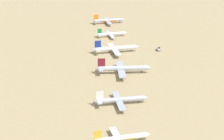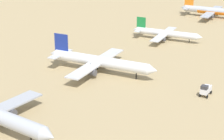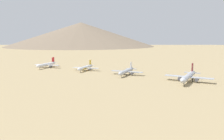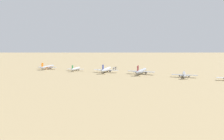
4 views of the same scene
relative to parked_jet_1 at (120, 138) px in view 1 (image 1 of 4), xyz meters
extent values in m
plane|color=tan|center=(16.74, 99.11, -3.26)|extent=(1835.59, 1835.59, 0.00)
cylinder|color=silver|center=(0.27, 0.03, 0.13)|extent=(29.18, 5.78, 3.06)
cone|color=silver|center=(16.00, 1.51, 0.13)|extent=(2.85, 3.23, 3.00)
cube|color=gold|center=(-12.41, -1.17, 3.71)|extent=(4.44, 0.70, 5.64)
cube|color=silver|center=(-0.94, -0.09, -0.41)|extent=(6.60, 27.67, 0.36)
cylinder|color=#4C4C54|center=(-0.75, 4.79, -1.52)|extent=(3.55, 2.17, 1.85)
cylinder|color=black|center=(11.25, 1.06, -1.72)|extent=(0.35, 0.35, 3.08)
cylinder|color=black|center=(-1.94, 1.92, -1.72)|extent=(0.35, 0.35, 3.08)
cylinder|color=gold|center=(0.27, 0.03, -0.10)|extent=(16.18, 4.56, 3.07)
cylinder|color=#B2B7C1|center=(8.92, 47.18, 0.38)|extent=(31.23, 3.63, 3.29)
cone|color=#B2B7C1|center=(25.90, 47.37, 0.38)|extent=(2.81, 3.26, 3.23)
cone|color=#B2B7C1|center=(-7.89, 47.00, 0.38)|extent=(2.46, 2.99, 2.96)
cube|color=white|center=(-4.77, 47.03, 4.24)|extent=(4.77, 0.36, 6.07)
cube|color=#A4A8B2|center=(-5.29, 47.03, 0.71)|extent=(2.89, 10.43, 0.31)
cube|color=#A4A8B2|center=(7.62, 47.17, -0.20)|extent=(4.65, 29.51, 0.39)
cylinder|color=#4C4C54|center=(8.25, 52.38, -1.39)|extent=(3.66, 2.03, 1.99)
cylinder|color=#4C4C54|center=(8.37, 41.98, -1.39)|extent=(3.66, 2.03, 1.99)
cylinder|color=black|center=(20.77, 47.31, -1.60)|extent=(0.38, 0.38, 3.31)
cylinder|color=black|center=(6.73, 49.41, -1.60)|extent=(0.38, 0.38, 3.31)
cylinder|color=black|center=(6.78, 44.91, -1.60)|extent=(0.38, 0.38, 3.31)
cylinder|color=#B2B7C1|center=(20.49, 100.79, 1.16)|extent=(38.09, 7.77, 4.00)
cone|color=#B2B7C1|center=(41.01, 98.73, 1.16)|extent=(3.74, 4.24, 3.92)
cone|color=#B2B7C1|center=(0.17, 102.84, 1.16)|extent=(3.29, 3.88, 3.60)
cube|color=maroon|center=(3.94, 102.46, 5.84)|extent=(5.80, 0.95, 7.37)
cube|color=#A4A8B2|center=(3.32, 102.52, 1.56)|extent=(4.62, 12.90, 0.38)
cube|color=#A4A8B2|center=(18.92, 100.95, 0.46)|extent=(8.82, 36.13, 0.47)
cylinder|color=#4C4C54|center=(20.39, 107.15, -0.99)|extent=(4.64, 2.85, 2.42)
cylinder|color=#4C4C54|center=(19.12, 94.58, -0.99)|extent=(4.64, 2.85, 2.42)
cylinder|color=black|center=(34.81, 99.35, -1.25)|extent=(0.46, 0.46, 4.02)
cylinder|color=black|center=(18.14, 103.78, -1.25)|extent=(0.46, 0.46, 4.02)
cylinder|color=black|center=(17.59, 98.33, -1.25)|extent=(0.46, 0.46, 4.02)
cylinder|color=silver|center=(23.44, 150.94, 1.03)|extent=(36.91, 6.11, 3.88)
cone|color=silver|center=(43.41, 152.16, 1.03)|extent=(3.49, 3.99, 3.80)
cone|color=silver|center=(3.68, 149.73, 1.03)|extent=(3.07, 3.66, 3.49)
cube|color=navy|center=(7.35, 149.95, 5.57)|extent=(5.63, 0.70, 7.15)
cube|color=silver|center=(6.74, 149.92, 1.42)|extent=(4.01, 12.43, 0.37)
cube|color=silver|center=(21.92, 150.84, 0.35)|extent=(7.21, 34.95, 0.46)
cylinder|color=#4C4C54|center=(22.36, 157.01, -1.05)|extent=(4.42, 2.60, 2.35)
cylinder|color=#4C4C54|center=(23.10, 144.78, -1.05)|extent=(4.42, 2.60, 2.35)
cylinder|color=black|center=(37.38, 151.79, -1.31)|extent=(0.45, 0.45, 3.90)
cylinder|color=black|center=(20.74, 153.43, -1.31)|extent=(0.45, 0.45, 3.90)
cylinder|color=black|center=(21.06, 148.13, -1.31)|extent=(0.45, 0.45, 3.90)
cylinder|color=silver|center=(27.57, 200.53, -0.04)|extent=(27.74, 5.26, 2.91)
cone|color=silver|center=(42.53, 201.81, -0.04)|extent=(2.69, 3.05, 2.85)
cone|color=silver|center=(12.76, 199.26, -0.04)|extent=(2.36, 2.79, 2.62)
cube|color=#197A38|center=(15.50, 199.49, 3.37)|extent=(4.22, 0.63, 5.36)
cube|color=silver|center=(15.05, 199.45, 0.25)|extent=(3.23, 9.37, 0.28)
cube|color=silver|center=(26.42, 200.43, -0.55)|extent=(6.05, 26.29, 0.34)
cylinder|color=#4C4C54|center=(26.64, 205.06, -1.60)|extent=(3.36, 2.03, 1.76)
cylinder|color=#4C4C54|center=(27.43, 195.90, -1.60)|extent=(3.36, 2.03, 1.76)
cylinder|color=black|center=(38.01, 201.43, -1.80)|extent=(0.34, 0.34, 2.93)
cylinder|color=black|center=(25.49, 202.35, -1.80)|extent=(0.34, 0.34, 2.93)
cylinder|color=black|center=(25.83, 198.38, -1.80)|extent=(0.34, 0.34, 2.93)
cylinder|color=#B2B7C1|center=(32.85, 252.75, 0.53)|extent=(32.59, 5.04, 3.43)
cone|color=#B2B7C1|center=(50.50, 253.63, 0.53)|extent=(3.05, 3.50, 3.36)
cone|color=#B2B7C1|center=(15.38, 251.88, 0.53)|extent=(2.68, 3.21, 3.08)
cube|color=orange|center=(18.62, 252.04, 4.54)|extent=(4.97, 0.56, 6.31)
cube|color=#A4A8B2|center=(18.08, 252.02, 0.87)|extent=(3.42, 10.95, 0.32)
cube|color=#A4A8B2|center=(31.50, 252.68, -0.07)|extent=(6.03, 30.85, 0.41)
cylinder|color=#4C4C54|center=(31.95, 258.12, -1.31)|extent=(3.89, 2.26, 2.07)
cylinder|color=#4C4C54|center=(32.49, 247.32, -1.31)|extent=(3.89, 2.26, 2.07)
cylinder|color=black|center=(45.17, 253.37, -1.54)|extent=(0.40, 0.40, 3.44)
cylinder|color=black|center=(30.48, 254.98, -1.54)|extent=(0.40, 0.40, 3.44)
cylinder|color=black|center=(30.72, 250.30, -1.54)|extent=(0.40, 0.40, 3.44)
cylinder|color=orange|center=(32.85, 252.75, 0.27)|extent=(18.00, 4.32, 3.43)
cube|color=silver|center=(62.56, 150.45, -1.31)|extent=(2.34, 5.22, 1.70)
cube|color=#333338|center=(62.57, 148.75, 0.09)|extent=(2.08, 1.82, 1.10)
cylinder|color=black|center=(63.72, 148.49, -2.71)|extent=(0.36, 1.10, 1.10)
cylinder|color=black|center=(61.42, 148.47, -2.71)|extent=(0.36, 1.10, 1.10)
cylinder|color=black|center=(63.69, 152.44, -2.71)|extent=(0.36, 1.10, 1.10)
cylinder|color=black|center=(61.39, 152.42, -2.71)|extent=(0.36, 1.10, 1.10)
camera|label=1|loc=(-35.22, -188.52, 114.35)|focal=65.37mm
camera|label=2|loc=(99.75, 26.99, 52.08)|focal=69.78mm
camera|label=3|loc=(197.40, 114.15, 30.48)|focal=36.26mm
camera|label=4|loc=(-263.26, 51.72, 36.57)|focal=34.95mm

